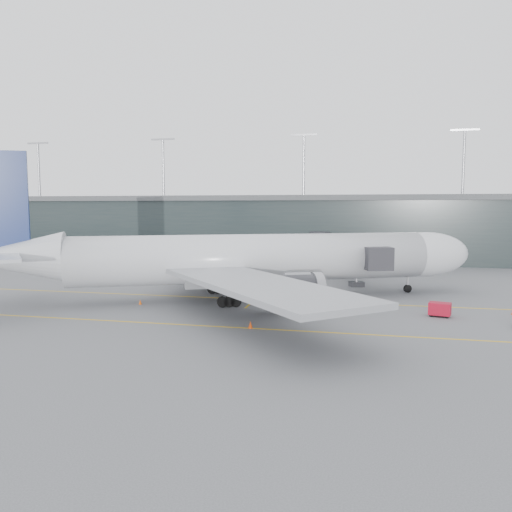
# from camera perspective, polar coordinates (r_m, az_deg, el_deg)

# --- Properties ---
(ground) EXTENTS (320.00, 320.00, 0.00)m
(ground) POSITION_cam_1_polar(r_m,az_deg,el_deg) (73.08, -3.20, -4.25)
(ground) COLOR #545559
(ground) RESTS_ON ground
(taxiline_a) EXTENTS (160.00, 0.25, 0.02)m
(taxiline_a) POSITION_cam_1_polar(r_m,az_deg,el_deg) (69.30, -4.10, -4.80)
(taxiline_a) COLOR gold
(taxiline_a) RESTS_ON ground
(taxiline_b) EXTENTS (160.00, 0.25, 0.02)m
(taxiline_b) POSITION_cam_1_polar(r_m,az_deg,el_deg) (54.48, -8.93, -7.72)
(taxiline_b) COLOR gold
(taxiline_b) RESTS_ON ground
(taxiline_lead_main) EXTENTS (0.25, 60.00, 0.02)m
(taxiline_lead_main) POSITION_cam_1_polar(r_m,az_deg,el_deg) (91.35, 3.21, -2.26)
(taxiline_lead_main) COLOR gold
(taxiline_lead_main) RESTS_ON ground
(terminal) EXTENTS (240.00, 36.00, 29.00)m
(terminal) POSITION_cam_1_polar(r_m,az_deg,el_deg) (128.90, 3.75, 3.43)
(terminal) COLOR #1F292A
(terminal) RESTS_ON ground
(main_aircraft) EXTENTS (65.38, 60.17, 19.30)m
(main_aircraft) POSITION_cam_1_polar(r_m,az_deg,el_deg) (67.73, -0.70, -0.40)
(main_aircraft) COLOR silver
(main_aircraft) RESTS_ON ground
(jet_bridge) EXTENTS (16.69, 46.31, 7.21)m
(jet_bridge) POSITION_cam_1_polar(r_m,az_deg,el_deg) (94.57, 10.15, 1.21)
(jet_bridge) COLOR #2C2C31
(jet_bridge) RESTS_ON ground
(gse_cart) EXTENTS (2.68, 2.08, 1.62)m
(gse_cart) POSITION_cam_1_polar(r_m,az_deg,el_deg) (61.14, 20.27, -5.69)
(gse_cart) COLOR #A20B20
(gse_cart) RESTS_ON ground
(uld_a) EXTENTS (2.17, 1.99, 1.60)m
(uld_a) POSITION_cam_1_polar(r_m,az_deg,el_deg) (82.71, -4.38, -2.52)
(uld_a) COLOR #323337
(uld_a) RESTS_ON ground
(uld_b) EXTENTS (2.05, 1.71, 1.73)m
(uld_b) POSITION_cam_1_polar(r_m,az_deg,el_deg) (83.49, -2.79, -2.38)
(uld_b) COLOR #323337
(uld_b) RESTS_ON ground
(uld_c) EXTENTS (2.12, 1.80, 1.74)m
(uld_c) POSITION_cam_1_polar(r_m,az_deg,el_deg) (82.55, -2.10, -2.47)
(uld_c) COLOR #323337
(uld_c) RESTS_ON ground
(cone_wing_stbd) EXTENTS (0.48, 0.48, 0.76)m
(cone_wing_stbd) POSITION_cam_1_polar(r_m,az_deg,el_deg) (52.09, -0.65, -7.86)
(cone_wing_stbd) COLOR #D4410B
(cone_wing_stbd) RESTS_ON ground
(cone_wing_port) EXTENTS (0.40, 0.40, 0.64)m
(cone_wing_port) POSITION_cam_1_polar(r_m,az_deg,el_deg) (83.63, 4.69, -2.79)
(cone_wing_port) COLOR #CF570B
(cone_wing_port) RESTS_ON ground
(cone_tail) EXTENTS (0.40, 0.40, 0.63)m
(cone_tail) POSITION_cam_1_polar(r_m,az_deg,el_deg) (66.24, -13.10, -5.15)
(cone_tail) COLOR #FB5E0D
(cone_tail) RESTS_ON ground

